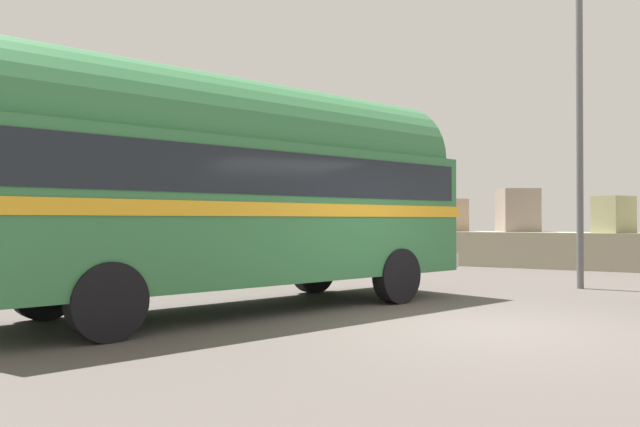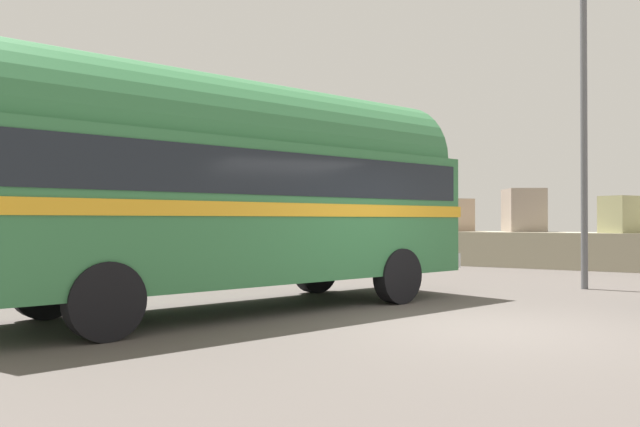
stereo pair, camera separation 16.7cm
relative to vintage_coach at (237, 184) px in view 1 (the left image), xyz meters
The scene contains 5 objects.
ground 4.32m from the vintage_coach, ahead, with size 32.00×26.00×0.02m.
breakwater 12.88m from the vintage_coach, 73.78° to the left, with size 31.36×2.25×2.47m.
vintage_coach is the anchor object (origin of this frame).
second_coach 5.52m from the vintage_coach, behind, with size 5.13×8.89×3.70m.
lamp_post 7.77m from the vintage_coach, 57.21° to the left, with size 0.93×0.30×6.64m.
Camera 1 is at (2.55, -8.50, 1.47)m, focal length 35.55 mm.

